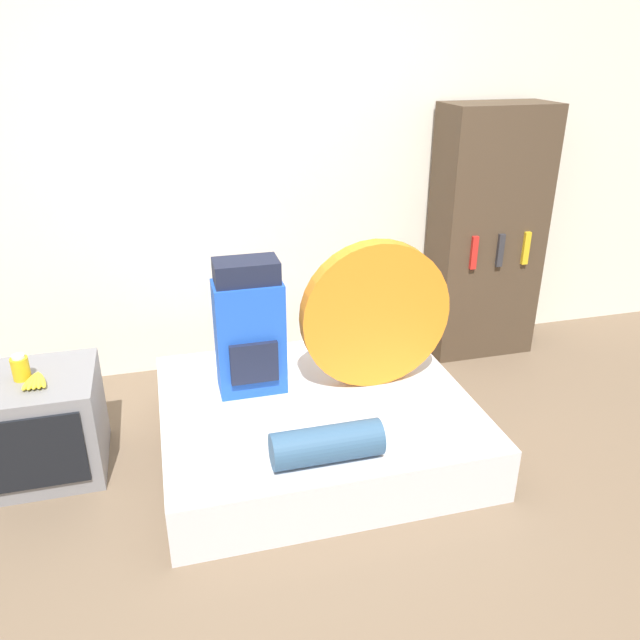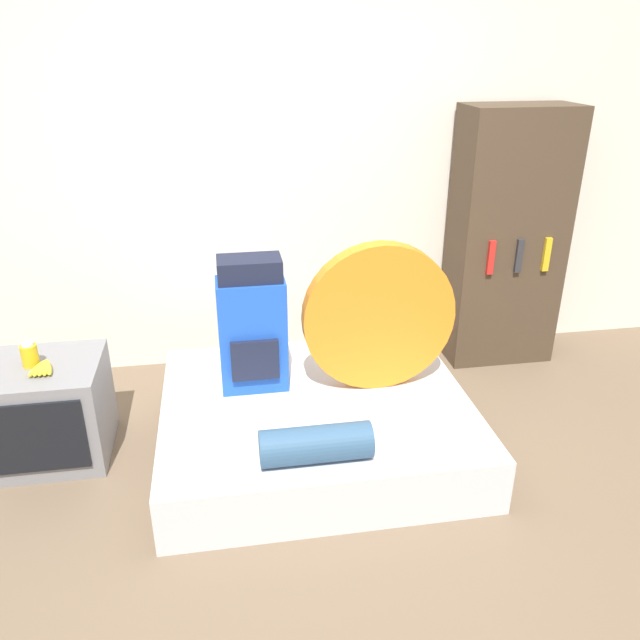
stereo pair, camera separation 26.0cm
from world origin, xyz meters
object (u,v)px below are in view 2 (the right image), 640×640
backpack (252,327)px  tent_bag (379,317)px  bookshelf (506,239)px  television (50,410)px  canister (30,355)px  sleeping_roll (316,444)px

backpack → tent_bag: bearing=-8.7°
backpack → tent_bag: size_ratio=0.90×
backpack → bookshelf: bearing=21.4°
backpack → television: backpack is taller
television → canister: 0.32m
television → bookshelf: bookshelf is taller
backpack → tent_bag: (0.65, -0.10, 0.05)m
tent_bag → sleeping_roll: size_ratio=1.61×
sleeping_roll → canister: size_ratio=3.90×
backpack → sleeping_roll: bearing=-72.7°
television → canister: canister is taller
sleeping_roll → canister: canister is taller
backpack → television: (-1.06, -0.04, -0.37)m
sleeping_roll → canister: 1.50m
canister → tent_bag: bearing=-2.3°
tent_bag → canister: size_ratio=6.27×
tent_bag → canister: (-1.75, 0.07, -0.11)m
canister → bookshelf: size_ratio=0.08×
tent_bag → bookshelf: bookshelf is taller
sleeping_roll → tent_bag: bearing=54.8°
television → sleeping_roll: bearing=-27.5°
bookshelf → canister: bearing=-166.0°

